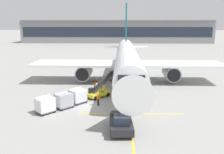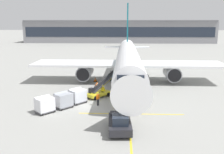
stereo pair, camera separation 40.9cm
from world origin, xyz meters
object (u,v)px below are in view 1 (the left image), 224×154
at_px(baggage_cart_second, 64,100).
at_px(safety_cone_nose_mark, 96,84).
at_px(parked_airplane, 127,61).
at_px(pushback_tug, 121,123).
at_px(baggage_cart_lead, 78,96).
at_px(baggage_cart_third, 45,105).
at_px(ground_crew_by_carts, 98,98).
at_px(safety_cone_engine_keepout, 97,84).
at_px(safety_cone_wingtip, 95,79).
at_px(belt_loader, 99,91).
at_px(ground_crew_by_loader, 103,90).

distance_m(baggage_cart_second, safety_cone_nose_mark, 10.95).
distance_m(parked_airplane, pushback_tug, 20.62).
bearing_deg(baggage_cart_lead, baggage_cart_third, -131.22).
bearing_deg(safety_cone_nose_mark, baggage_cart_second, -105.85).
relative_size(parked_airplane, ground_crew_by_carts, 24.97).
relative_size(baggage_cart_third, pushback_tug, 0.57).
distance_m(baggage_cart_second, baggage_cart_third, 2.48).
xyz_separation_m(pushback_tug, safety_cone_engine_keepout, (-3.83, 17.06, -0.47)).
bearing_deg(pushback_tug, baggage_cart_third, 151.80).
bearing_deg(ground_crew_by_carts, baggage_cart_third, -155.17).
xyz_separation_m(baggage_cart_second, safety_cone_engine_keepout, (3.13, 10.64, -0.64)).
bearing_deg(safety_cone_wingtip, parked_airplane, 1.06).
distance_m(baggage_cart_third, safety_cone_engine_keepout, 13.33).
height_order(safety_cone_engine_keepout, safety_cone_nose_mark, safety_cone_engine_keepout).
bearing_deg(safety_cone_wingtip, belt_loader, -80.42).
xyz_separation_m(baggage_cart_third, ground_crew_by_loader, (6.29, 6.32, -0.00)).
bearing_deg(baggage_cart_lead, belt_loader, 47.77).
bearing_deg(pushback_tug, ground_crew_by_carts, 110.73).
height_order(parked_airplane, safety_cone_engine_keepout, parked_airplane).
bearing_deg(safety_cone_nose_mark, ground_crew_by_loader, -75.54).
bearing_deg(safety_cone_engine_keepout, safety_cone_nose_mark, -141.06).
height_order(baggage_cart_lead, safety_cone_engine_keepout, baggage_cart_lead).
relative_size(safety_cone_engine_keepout, safety_cone_nose_mark, 1.12).
distance_m(ground_crew_by_loader, safety_cone_nose_mark, 6.17).
relative_size(parked_airplane, safety_cone_engine_keepout, 59.61).
height_order(pushback_tug, ground_crew_by_loader, pushback_tug).
xyz_separation_m(baggage_cart_second, baggage_cart_third, (-1.77, -1.74, 0.00)).
distance_m(baggage_cart_lead, ground_crew_by_carts, 2.88).
relative_size(belt_loader, safety_cone_nose_mark, 7.10).
bearing_deg(safety_cone_nose_mark, safety_cone_engine_keepout, 38.94).
distance_m(baggage_cart_lead, safety_cone_wingtip, 12.02).
distance_m(parked_airplane, belt_loader, 10.52).
height_order(baggage_cart_lead, safety_cone_wingtip, baggage_cart_lead).
xyz_separation_m(safety_cone_engine_keepout, safety_cone_nose_mark, (-0.15, -0.12, -0.04)).
bearing_deg(safety_cone_wingtip, pushback_tug, -77.47).
distance_m(baggage_cart_lead, safety_cone_engine_keepout, 8.94).
distance_m(belt_loader, ground_crew_by_loader, 0.55).
bearing_deg(baggage_cart_third, safety_cone_nose_mark, 68.79).
height_order(parked_airplane, safety_cone_wingtip, parked_airplane).
bearing_deg(ground_crew_by_loader, safety_cone_nose_mark, 104.46).
height_order(baggage_cart_third, safety_cone_engine_keepout, baggage_cart_third).
bearing_deg(belt_loader, ground_crew_by_carts, -87.59).
relative_size(baggage_cart_second, ground_crew_by_carts, 1.46).
bearing_deg(ground_crew_by_carts, safety_cone_engine_keepout, 96.03).
bearing_deg(belt_loader, ground_crew_by_loader, -16.65).
relative_size(parked_airplane, safety_cone_wingtip, 55.35).
relative_size(parked_airplane, pushback_tug, 9.66).
bearing_deg(safety_cone_engine_keepout, parked_airplane, 33.22).
distance_m(baggage_cart_second, safety_cone_wingtip, 14.08).
bearing_deg(safety_cone_engine_keepout, ground_crew_by_loader, -77.13).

